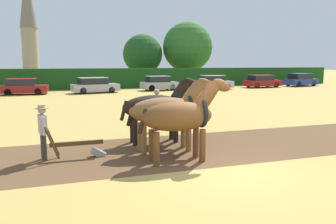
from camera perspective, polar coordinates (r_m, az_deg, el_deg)
ground_plane at (r=8.91m, az=10.07°, el=-9.93°), size 240.00×240.00×0.00m
plowed_furrow_strip at (r=10.25m, az=-22.98°, el=-8.02°), size 27.11×5.43×0.01m
hedgerow at (r=37.57m, az=-13.94°, el=5.64°), size 66.90×1.34×2.28m
tree_center at (r=45.48m, az=-4.43°, el=9.99°), size 5.38×5.38×6.78m
tree_center_right at (r=46.77m, az=3.41°, el=11.21°), size 6.93×6.93×8.57m
church_spire at (r=68.07m, az=-23.13°, el=14.60°), size 3.22×3.22×20.89m
draft_horse_lead_left at (r=9.28m, az=2.34°, el=-0.65°), size 2.85×0.98×2.43m
draft_horse_lead_right at (r=10.42m, az=0.00°, el=0.33°), size 2.98×0.99×2.40m
draft_horse_trail_left at (r=11.58m, az=-1.86°, el=0.97°), size 2.96×0.98×2.35m
plow at (r=10.13m, az=-14.80°, el=-5.93°), size 1.75×0.48×1.13m
farmer_at_plow at (r=10.10m, az=-20.99°, el=-2.68°), size 0.41×0.64×1.63m
farmer_beside_team at (r=13.66m, az=-1.97°, el=0.99°), size 0.62×0.42×1.74m
parked_car_center_left at (r=32.78m, az=-23.84°, el=4.04°), size 4.22×2.31×1.47m
parked_car_center at (r=32.45m, az=-12.67°, el=4.53°), size 4.60×2.32×1.49m
parked_car_center_right at (r=34.69m, az=-1.58°, el=5.00°), size 3.89×1.88×1.53m
parked_car_right at (r=36.93m, az=7.94°, el=5.12°), size 4.26×2.30×1.52m
parked_car_far_right at (r=40.69m, az=16.04°, el=5.15°), size 4.53×1.92×1.47m
parked_car_end_right at (r=44.75m, az=22.12°, el=5.19°), size 4.68×2.39×1.60m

